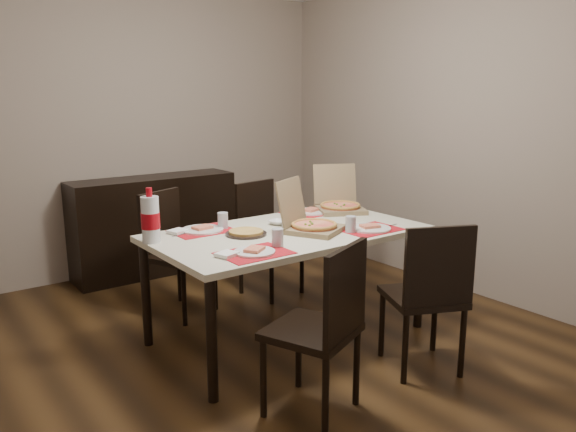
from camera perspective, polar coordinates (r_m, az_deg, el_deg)
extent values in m
cube|color=#3F2913|center=(4.00, -2.51, -12.16)|extent=(3.80, 4.00, 0.02)
cube|color=gray|center=(5.43, -14.82, 8.31)|extent=(3.80, 0.02, 2.60)
cube|color=gray|center=(4.98, 16.00, 7.90)|extent=(0.02, 4.00, 2.60)
cube|color=black|center=(5.34, -13.39, -0.91)|extent=(1.50, 0.40, 0.90)
cube|color=beige|center=(3.76, 0.00, -1.79)|extent=(1.80, 1.00, 0.04)
cylinder|color=black|center=(3.10, -7.77, -12.44)|extent=(0.06, 0.06, 0.71)
cylinder|color=black|center=(4.12, 13.23, -6.29)|extent=(0.06, 0.06, 0.71)
cylinder|color=black|center=(3.84, -14.24, -7.72)|extent=(0.06, 0.06, 0.71)
cylinder|color=black|center=(4.70, 5.01, -3.64)|extent=(0.06, 0.06, 0.71)
cube|color=black|center=(2.96, 2.38, -11.61)|extent=(0.55, 0.55, 0.04)
cube|color=black|center=(2.78, 5.88, -7.68)|extent=(0.40, 0.18, 0.46)
cylinder|color=black|center=(2.85, 3.82, -17.95)|extent=(0.04, 0.04, 0.43)
cylinder|color=black|center=(3.13, 6.98, -15.01)|extent=(0.04, 0.04, 0.43)
cylinder|color=black|center=(3.01, -2.52, -16.17)|extent=(0.04, 0.04, 0.43)
cylinder|color=black|center=(3.28, 1.08, -13.60)|extent=(0.04, 0.04, 0.43)
cube|color=black|center=(3.51, 13.51, -8.00)|extent=(0.56, 0.56, 0.04)
cube|color=black|center=(3.27, 15.15, -4.99)|extent=(0.39, 0.20, 0.46)
cylinder|color=black|center=(3.38, 11.80, -13.07)|extent=(0.04, 0.04, 0.43)
cylinder|color=black|center=(3.53, 17.29, -12.23)|extent=(0.04, 0.04, 0.43)
cylinder|color=black|center=(3.68, 9.52, -10.77)|extent=(0.04, 0.04, 0.43)
cylinder|color=black|center=(3.82, 14.63, -10.13)|extent=(0.04, 0.04, 0.43)
cube|color=black|center=(4.30, -10.87, -4.02)|extent=(0.55, 0.55, 0.04)
cube|color=black|center=(4.37, -12.88, -0.48)|extent=(0.40, 0.19, 0.46)
cylinder|color=black|center=(4.62, -10.96, -5.94)|extent=(0.04, 0.04, 0.43)
cylinder|color=black|center=(4.37, -14.10, -7.16)|extent=(0.04, 0.04, 0.43)
cylinder|color=black|center=(4.40, -7.42, -6.76)|extent=(0.04, 0.04, 0.43)
cylinder|color=black|center=(4.14, -10.51, -8.12)|extent=(0.04, 0.04, 0.43)
cube|color=black|center=(4.65, -1.71, -2.57)|extent=(0.49, 0.49, 0.04)
cube|color=black|center=(4.72, -3.37, 0.77)|extent=(0.42, 0.10, 0.46)
cylinder|color=black|center=(4.95, -1.71, -4.43)|extent=(0.04, 0.04, 0.43)
cylinder|color=black|center=(4.72, -4.80, -5.35)|extent=(0.04, 0.04, 0.43)
cylinder|color=black|center=(4.72, 1.41, -5.30)|extent=(0.04, 0.04, 0.43)
cylinder|color=black|center=(4.47, -1.68, -6.33)|extent=(0.04, 0.04, 0.43)
cube|color=red|center=(3.23, -3.42, -3.78)|extent=(0.40, 0.30, 0.00)
cylinder|color=white|center=(3.23, -3.42, -3.64)|extent=(0.24, 0.24, 0.01)
cube|color=#F8C27C|center=(3.23, -3.43, -3.39)|extent=(0.15, 0.14, 0.02)
cylinder|color=#A9ACB4|center=(3.35, -1.07, -2.22)|extent=(0.07, 0.07, 0.11)
cube|color=#B2B2B7|center=(3.19, -5.11, -4.03)|extent=(0.20, 0.04, 0.00)
cube|color=white|center=(3.18, -6.23, -3.88)|extent=(0.13, 0.13, 0.02)
cube|color=red|center=(3.82, 8.32, -1.35)|extent=(0.40, 0.30, 0.00)
cylinder|color=white|center=(3.82, 8.32, -1.23)|extent=(0.28, 0.28, 0.01)
cube|color=#F8C27C|center=(3.81, 8.33, -1.01)|extent=(0.14, 0.12, 0.02)
cylinder|color=#A9ACB4|center=(3.71, 6.38, -0.86)|extent=(0.07, 0.07, 0.11)
cube|color=#B2B2B7|center=(3.92, 10.15, -1.06)|extent=(0.20, 0.04, 0.00)
cube|color=red|center=(3.78, -8.68, -1.49)|extent=(0.40, 0.30, 0.00)
cylinder|color=white|center=(3.78, -8.68, -1.37)|extent=(0.28, 0.28, 0.01)
cube|color=#F8C27C|center=(3.78, -8.69, -1.15)|extent=(0.13, 0.10, 0.02)
cylinder|color=#A9ACB4|center=(3.82, -6.64, -0.46)|extent=(0.07, 0.07, 0.11)
cube|color=#B2B2B7|center=(3.72, -10.42, -1.81)|extent=(0.20, 0.04, 0.00)
cube|color=white|center=(3.75, -11.13, -1.54)|extent=(0.13, 0.13, 0.02)
cube|color=red|center=(4.31, 2.34, 0.35)|extent=(0.40, 0.30, 0.00)
cylinder|color=white|center=(4.30, 2.34, 0.46)|extent=(0.27, 0.27, 0.01)
cube|color=#F8C27C|center=(4.30, 2.34, 0.65)|extent=(0.14, 0.12, 0.02)
cylinder|color=#A9ACB4|center=(4.11, 0.58, 0.53)|extent=(0.07, 0.07, 0.11)
cube|color=#B2B2B7|center=(4.35, 3.98, 0.45)|extent=(0.20, 0.04, 0.00)
cube|color=white|center=(3.81, 0.51, -1.15)|extent=(0.13, 0.14, 0.02)
cube|color=brown|center=(3.72, 2.67, -1.36)|extent=(0.45, 0.45, 0.03)
cube|color=brown|center=(3.75, 0.33, 1.46)|extent=(0.34, 0.22, 0.31)
cylinder|color=#F8C27C|center=(3.71, 2.67, -0.97)|extent=(0.39, 0.39, 0.02)
cube|color=brown|center=(4.36, 5.33, 0.66)|extent=(0.46, 0.46, 0.03)
cube|color=brown|center=(4.49, 4.77, 3.29)|extent=(0.34, 0.22, 0.31)
cylinder|color=#F8C27C|center=(4.35, 5.34, 1.00)|extent=(0.39, 0.39, 0.02)
cylinder|color=black|center=(3.65, -4.28, -1.82)|extent=(0.27, 0.27, 0.01)
cylinder|color=#D4A851|center=(3.64, -4.28, -1.60)|extent=(0.22, 0.22, 0.02)
imported|color=white|center=(3.92, -1.02, -0.64)|extent=(0.16, 0.16, 0.03)
cylinder|color=silver|center=(3.53, -13.80, -0.36)|extent=(0.11, 0.11, 0.29)
cylinder|color=#950610|center=(3.53, -13.79, -0.45)|extent=(0.11, 0.11, 0.10)
cylinder|color=#950610|center=(3.50, -13.94, 2.36)|extent=(0.04, 0.04, 0.06)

